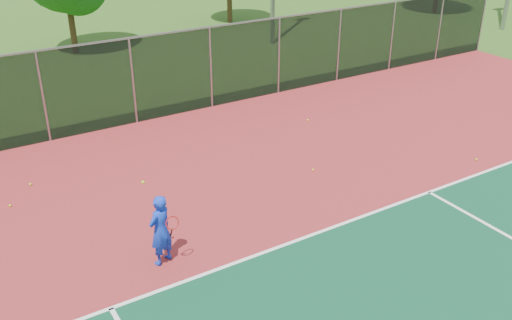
{
  "coord_description": "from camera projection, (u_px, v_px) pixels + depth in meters",
  "views": [
    {
      "loc": [
        -9.19,
        -6.11,
        7.75
      ],
      "look_at": [
        -2.35,
        5.0,
        1.3
      ],
      "focal_mm": 40.0,
      "sensor_mm": 36.0,
      "label": 1
    }
  ],
  "objects": [
    {
      "name": "ground",
      "position": [
        468.0,
        275.0,
        12.42
      ],
      "size": [
        120.0,
        120.0,
        0.0
      ],
      "primitive_type": "plane",
      "color": "#2A5016",
      "rests_on": "ground"
    },
    {
      "name": "court_apron",
      "position": [
        402.0,
        231.0,
        13.94
      ],
      "size": [
        30.0,
        20.0,
        0.02
      ],
      "primitive_type": "cube",
      "color": "maroon",
      "rests_on": "ground"
    },
    {
      "name": "fence_back",
      "position": [
        211.0,
        67.0,
        20.89
      ],
      "size": [
        30.0,
        0.06,
        3.03
      ],
      "color": "black",
      "rests_on": "court_apron"
    },
    {
      "name": "tennis_player",
      "position": [
        160.0,
        230.0,
        12.44
      ],
      "size": [
        0.73,
        0.72,
        2.09
      ],
      "color": "#1534C6",
      "rests_on": "court_apron"
    },
    {
      "name": "practice_ball_0",
      "position": [
        476.0,
        159.0,
        17.4
      ],
      "size": [
        0.07,
        0.07,
        0.07
      ],
      "primitive_type": "sphere",
      "color": "#CED819",
      "rests_on": "court_apron"
    },
    {
      "name": "practice_ball_1",
      "position": [
        10.0,
        206.0,
        14.94
      ],
      "size": [
        0.07,
        0.07,
        0.07
      ],
      "primitive_type": "sphere",
      "color": "#CED819",
      "rests_on": "court_apron"
    },
    {
      "name": "practice_ball_2",
      "position": [
        308.0,
        120.0,
        20.24
      ],
      "size": [
        0.07,
        0.07,
        0.07
      ],
      "primitive_type": "sphere",
      "color": "#CED819",
      "rests_on": "court_apron"
    },
    {
      "name": "practice_ball_3",
      "position": [
        313.0,
        170.0,
        16.77
      ],
      "size": [
        0.07,
        0.07,
        0.07
      ],
      "primitive_type": "sphere",
      "color": "#CED819",
      "rests_on": "court_apron"
    },
    {
      "name": "practice_ball_4",
      "position": [
        31.0,
        184.0,
        15.99
      ],
      "size": [
        0.07,
        0.07,
        0.07
      ],
      "primitive_type": "sphere",
      "color": "#CED819",
      "rests_on": "court_apron"
    }
  ]
}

